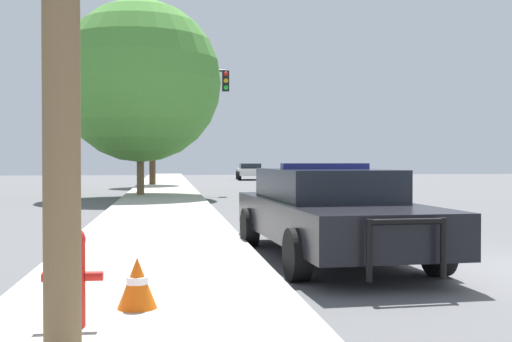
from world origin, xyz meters
The scene contains 8 objects.
sidewalk_left centered at (-5.10, 0.00, 0.07)m, with size 3.00×110.00×0.13m.
police_car centered at (-2.48, 1.52, 0.73)m, with size 2.34×5.50×1.45m.
fire_hydrant centered at (-5.70, -2.59, 0.57)m, with size 0.49×0.21×0.83m.
traffic_light centered at (-4.53, 20.18, 3.97)m, with size 3.88×0.35×5.44m.
car_background_distant centered at (1.18, 39.37, 0.67)m, with size 2.11×4.25×1.22m.
tree_sidewalk_mid centered at (-5.98, 17.62, 4.59)m, with size 6.37×6.37×7.65m.
tree_sidewalk_far centered at (-5.75, 28.11, 4.78)m, with size 3.65×3.65×6.50m.
traffic_cone centered at (-5.21, -1.99, 0.37)m, with size 0.37×0.37×0.47m.
Camera 1 is at (-4.93, -8.01, 1.51)m, focal length 45.00 mm.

